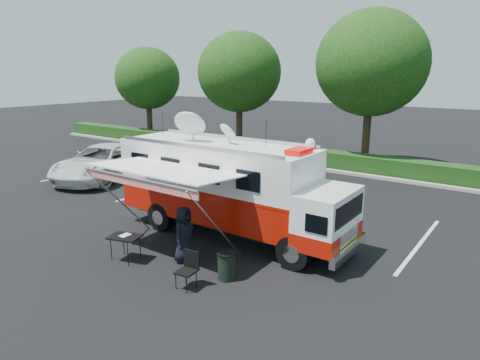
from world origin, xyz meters
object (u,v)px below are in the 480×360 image
at_px(folding_table, 125,237).
at_px(white_suv, 105,178).
at_px(trash_bin, 226,266).
at_px(command_truck, 230,187).

bearing_deg(folding_table, white_suv, 146.01).
xyz_separation_m(white_suv, folding_table, (8.96, -6.04, 0.73)).
distance_m(folding_table, trash_bin, 3.31).
distance_m(white_suv, trash_bin, 13.24).
bearing_deg(trash_bin, command_truck, 125.19).
bearing_deg(command_truck, folding_table, -111.60).
height_order(white_suv, trash_bin, white_suv).
height_order(command_truck, folding_table, command_truck).
xyz_separation_m(white_suv, trash_bin, (12.15, -5.23, 0.39)).
height_order(command_truck, white_suv, command_truck).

